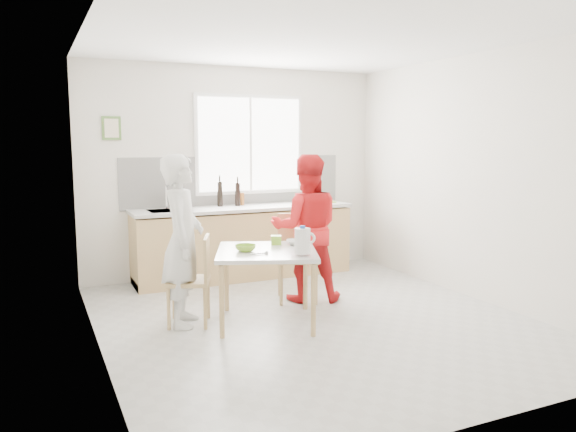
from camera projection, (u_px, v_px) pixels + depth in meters
name	position (u px, v px, depth m)	size (l,w,h in m)	color
ground	(313.00, 320.00, 5.53)	(4.50, 4.50, 0.00)	#B7B7B2
room_shell	(314.00, 152.00, 5.31)	(4.50, 4.50, 4.50)	silver
window	(250.00, 145.00, 7.39)	(1.50, 0.06, 1.30)	white
backsplash	(236.00, 181.00, 7.38)	(3.00, 0.02, 0.65)	white
picture_frame	(111.00, 128.00, 6.64)	(0.22, 0.03, 0.28)	#537D38
kitchen_counter	(244.00, 245.00, 7.22)	(2.84, 0.64, 1.37)	tan
dining_table	(267.00, 258.00, 5.38)	(1.21, 1.21, 0.72)	silver
chair_left	(195.00, 276.00, 5.36)	(0.51, 0.51, 0.85)	tan
chair_far	(297.00, 253.00, 6.22)	(0.57, 0.57, 0.95)	tan
person_white	(183.00, 241.00, 5.31)	(0.60, 0.39, 1.64)	silver
person_red	(306.00, 228.00, 6.14)	(0.78, 0.61, 1.61)	red
bowl_green	(246.00, 248.00, 5.30)	(0.20, 0.20, 0.06)	#7FB72A
bowl_white	(296.00, 242.00, 5.63)	(0.20, 0.20, 0.05)	silver
milk_jug	(303.00, 241.00, 5.09)	(0.20, 0.14, 0.26)	white
green_box	(276.00, 240.00, 5.64)	(0.10, 0.10, 0.09)	#81BB2B
spoon	(258.00, 254.00, 5.14)	(0.01, 0.01, 0.16)	#A5A5AA
cutting_board	(321.00, 202.00, 7.65)	(0.35, 0.25, 0.01)	#91B82A
wine_bottle_a	(220.00, 194.00, 7.14)	(0.07, 0.07, 0.32)	black
wine_bottle_b	(238.00, 194.00, 7.20)	(0.07, 0.07, 0.30)	black
jar_amber	(242.00, 199.00, 7.29)	(0.06, 0.06, 0.16)	#935320
soap_bottle	(184.00, 200.00, 7.02)	(0.08, 0.08, 0.18)	#999999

